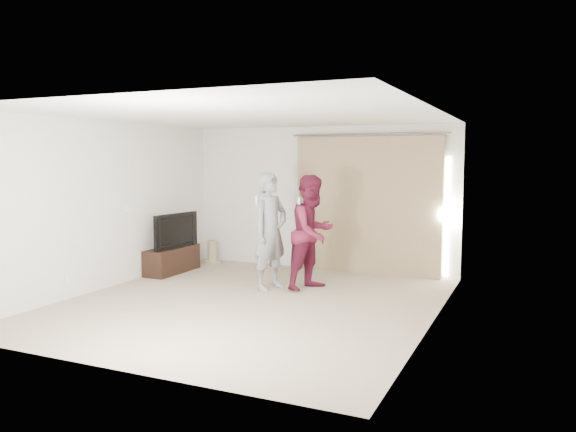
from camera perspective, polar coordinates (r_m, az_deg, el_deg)
The scene contains 10 objects.
floor at distance 7.97m, azimuth -3.86°, elevation -8.81°, with size 5.50×5.50×0.00m, color tan.
wall_back at distance 10.25m, azimuth 3.31°, elevation 1.82°, with size 5.00×0.04×2.60m, color silver.
wall_left at distance 9.19m, azimuth -17.84°, elevation 1.09°, with size 0.04×5.50×2.60m.
ceiling at distance 7.74m, azimuth -4.00°, elevation 10.17°, with size 5.00×5.50×0.01m, color white.
curtain at distance 9.90m, azimuth 8.11°, elevation 1.07°, with size 2.80×0.11×2.46m.
tv_console at distance 10.20m, azimuth -11.68°, elevation -4.39°, with size 0.41×1.18×0.45m, color black.
tv at distance 10.12m, azimuth -11.75°, elevation -1.42°, with size 1.06×0.14×0.61m, color black.
scratching_post at distance 11.00m, azimuth -7.70°, elevation -3.84°, with size 0.33×0.33×0.44m.
person_man at distance 8.64m, azimuth -1.81°, elevation -1.55°, with size 0.61×0.76×1.81m.
person_woman at distance 8.66m, azimuth 2.51°, elevation -1.67°, with size 0.93×1.04×1.77m.
Camera 1 is at (3.62, -6.81, 2.01)m, focal length 35.00 mm.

